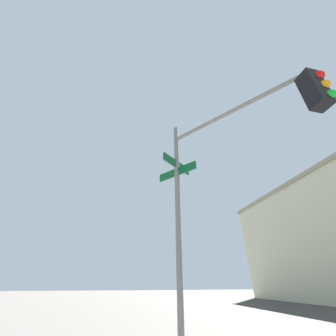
{
  "coord_description": "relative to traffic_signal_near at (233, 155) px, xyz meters",
  "views": [
    {
      "loc": [
        -2.84,
        -7.79,
        1.53
      ],
      "look_at": [
        -7.18,
        -6.87,
        4.12
      ],
      "focal_mm": 21.12,
      "sensor_mm": 36.0,
      "label": 1
    }
  ],
  "objects": [
    {
      "name": "traffic_signal_near",
      "position": [
        0.0,
        0.0,
        0.0
      ],
      "size": [
        3.05,
        2.47,
        5.3
      ],
      "color": "slate",
      "rests_on": "ground_plane"
    }
  ]
}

